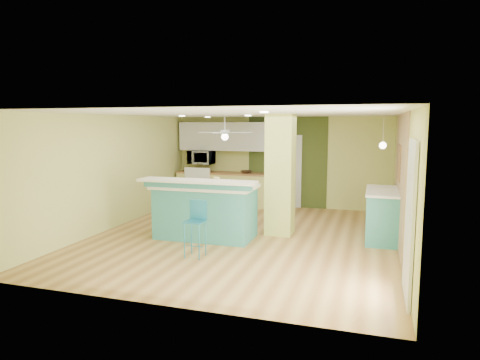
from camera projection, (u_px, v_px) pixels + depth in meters
name	position (u px, v px, depth m)	size (l,w,h in m)	color
floor	(243.00, 237.00, 8.76)	(6.00, 7.00, 0.01)	olive
ceiling	(243.00, 113.00, 8.43)	(6.00, 7.00, 0.01)	white
wall_back	(280.00, 162.00, 11.91)	(6.00, 0.01, 2.50)	#C5C86B
wall_front	(161.00, 209.00, 5.28)	(6.00, 0.01, 2.50)	#C5C86B
wall_left	(114.00, 172.00, 9.49)	(0.01, 7.00, 2.50)	#C5C86B
wall_right	(403.00, 183.00, 7.70)	(0.01, 7.00, 2.50)	#C5C86B
wood_panel	(400.00, 179.00, 8.27)	(0.02, 3.40, 2.50)	#8D7151
olive_accent	(287.00, 162.00, 11.84)	(2.20, 0.02, 2.50)	#3A481D
interior_door	(287.00, 171.00, 11.84)	(0.82, 0.05, 2.00)	silver
french_door	(410.00, 221.00, 5.56)	(0.04, 1.08, 2.10)	silver
column	(280.00, 175.00, 8.87)	(0.55, 0.55, 2.50)	#B2BC57
kitchen_run	(233.00, 189.00, 12.11)	(3.25, 0.63, 0.94)	#D9D871
stove	(201.00, 188.00, 12.38)	(0.76, 0.66, 1.08)	white
upper_cabinets	(234.00, 137.00, 12.03)	(3.20, 0.34, 0.80)	silver
microwave	(201.00, 157.00, 12.28)	(0.70, 0.48, 0.39)	silver
ceiling_fan	(225.00, 133.00, 10.71)	(1.41, 1.41, 0.61)	silver
pendant_lamp	(383.00, 145.00, 8.43)	(0.14, 0.14, 0.69)	silver
wall_decor	(399.00, 162.00, 8.43)	(0.03, 0.90, 0.70)	brown
peninsula	(205.00, 210.00, 8.64)	(2.33, 1.25, 1.24)	teal
bar_stool	(196.00, 219.00, 7.42)	(0.34, 0.34, 0.99)	teal
side_counter	(382.00, 215.00, 8.55)	(0.66, 1.55, 1.00)	teal
fruit_bowl	(246.00, 172.00, 11.87)	(0.31, 0.31, 0.08)	#372316
canister	(217.00, 182.00, 8.48)	(0.13, 0.13, 0.17)	gold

